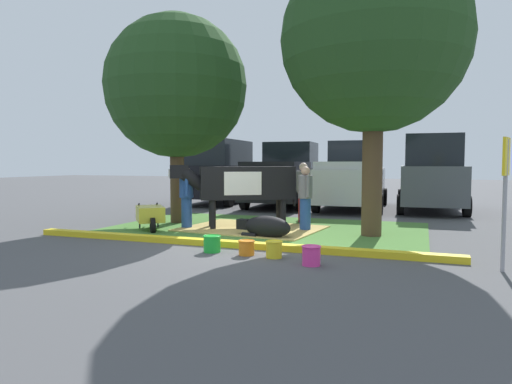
{
  "coord_description": "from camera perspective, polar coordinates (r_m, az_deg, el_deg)",
  "views": [
    {
      "loc": [
        3.51,
        -8.27,
        1.62
      ],
      "look_at": [
        -0.39,
        2.3,
        0.9
      ],
      "focal_mm": 31.99,
      "sensor_mm": 36.0,
      "label": 1
    }
  ],
  "objects": [
    {
      "name": "curb_yellow",
      "position": [
        8.93,
        -4.19,
        -6.42
      ],
      "size": [
        8.74,
        0.24,
        0.12
      ],
      "primitive_type": "cube",
      "color": "yellow",
      "rests_on": "ground"
    },
    {
      "name": "hay_bedding",
      "position": [
        11.1,
        -0.54,
        -4.6
      ],
      "size": [
        3.45,
        2.75,
        0.04
      ],
      "primitive_type": "cube",
      "rotation": [
        0.0,
        0.0,
        -0.11
      ],
      "color": "tan",
      "rests_on": "ground"
    },
    {
      "name": "person_handler",
      "position": [
        10.85,
        6.18,
        -0.59
      ],
      "size": [
        0.34,
        0.47,
        1.54
      ],
      "color": "#23478C",
      "rests_on": "ground"
    },
    {
      "name": "person_visitor_far",
      "position": [
        11.29,
        -8.69,
        -0.51
      ],
      "size": [
        0.34,
        0.47,
        1.52
      ],
      "color": "#23478C",
      "rests_on": "ground"
    },
    {
      "name": "parking_sign",
      "position": [
        7.66,
        28.74,
        1.63
      ],
      "size": [
        0.16,
        0.43,
        2.0
      ],
      "color": "#99999E",
      "rests_on": "ground"
    },
    {
      "name": "bucket_orange",
      "position": [
        8.07,
        -1.19,
        -6.93
      ],
      "size": [
        0.3,
        0.3,
        0.26
      ],
      "color": "orange",
      "rests_on": "ground"
    },
    {
      "name": "suv_black",
      "position": [
        18.37,
        -4.47,
        2.56
      ],
      "size": [
        2.27,
        4.67,
        2.52
      ],
      "color": "black",
      "rests_on": "ground"
    },
    {
      "name": "shade_tree_left",
      "position": [
        12.56,
        -9.95,
        12.78
      ],
      "size": [
        3.76,
        3.76,
        5.52
      ],
      "color": "#4C3823",
      "rests_on": "ground"
    },
    {
      "name": "ground_plane",
      "position": [
        9.13,
        -2.71,
        -6.58
      ],
      "size": [
        80.0,
        80.0,
        0.0
      ],
      "primitive_type": "plane",
      "color": "#4C4C4F"
    },
    {
      "name": "pickup_truck_black",
      "position": [
        17.29,
        3.74,
        1.98
      ],
      "size": [
        2.39,
        5.48,
        2.42
      ],
      "color": "black",
      "rests_on": "ground"
    },
    {
      "name": "bucket_yellow",
      "position": [
        7.85,
        2.26,
        -7.12
      ],
      "size": [
        0.3,
        0.3,
        0.29
      ],
      "color": "yellow",
      "rests_on": "ground"
    },
    {
      "name": "pickup_truck_maroon",
      "position": [
        16.62,
        12.07,
        1.84
      ],
      "size": [
        2.39,
        5.48,
        2.42
      ],
      "color": "silver",
      "rests_on": "ground"
    },
    {
      "name": "wheelbarrow",
      "position": [
        11.22,
        -13.09,
        -2.75
      ],
      "size": [
        1.29,
        1.41,
        0.63
      ],
      "color": "gold",
      "rests_on": "ground"
    },
    {
      "name": "shade_tree_right",
      "position": [
        10.64,
        14.58,
        17.95
      ],
      "size": [
        4.04,
        4.04,
        6.31
      ],
      "color": "#4C3823",
      "rests_on": "ground"
    },
    {
      "name": "bucket_pink",
      "position": [
        7.32,
        6.93,
        -7.85
      ],
      "size": [
        0.31,
        0.31,
        0.31
      ],
      "color": "#EA3893",
      "rests_on": "ground"
    },
    {
      "name": "suv_dark_grey",
      "position": [
        16.38,
        21.03,
        2.19
      ],
      "size": [
        2.27,
        4.67,
        2.52
      ],
      "color": "#4C5156",
      "rests_on": "ground"
    },
    {
      "name": "calf_lying",
      "position": [
        9.88,
        1.24,
        -4.39
      ],
      "size": [
        1.33,
        0.67,
        0.48
      ],
      "color": "black",
      "rests_on": "ground"
    },
    {
      "name": "cow_holstein",
      "position": [
        11.24,
        -1.67,
        1.08
      ],
      "size": [
        2.89,
        1.9,
        1.57
      ],
      "color": "black",
      "rests_on": "ground"
    },
    {
      "name": "bucket_green",
      "position": [
        8.38,
        -5.51,
        -6.41
      ],
      "size": [
        0.33,
        0.33,
        0.3
      ],
      "color": "green",
      "rests_on": "ground"
    },
    {
      "name": "grass_island",
      "position": [
        11.25,
        1.15,
        -4.58
      ],
      "size": [
        7.54,
        4.74,
        0.02
      ],
      "primitive_type": "cube",
      "color": "#477A33",
      "rests_on": "ground"
    },
    {
      "name": "person_visitor_near",
      "position": [
        12.3,
        5.92,
        0.15
      ],
      "size": [
        0.45,
        0.35,
        1.62
      ],
      "color": "maroon",
      "rests_on": "ground"
    }
  ]
}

